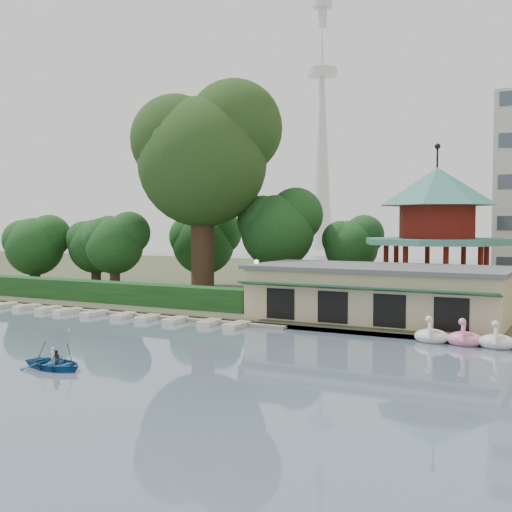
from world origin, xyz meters
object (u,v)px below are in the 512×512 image
Objects in this scene: boathouse at (378,292)px; big_tree at (205,151)px; pavilion at (436,222)px; rowboat_with_passengers at (55,359)px; dock at (102,311)px.

big_tree is at bearing 161.71° from boathouse.
big_tree reaches higher than pavilion.
pavilion is 2.58× the size of rowboat_with_passengers.
rowboat_with_passengers is (11.69, -16.84, 0.39)m from dock.
dock is 1.65× the size of big_tree.
boathouse is 23.09m from big_tree.
rowboat_with_passengers is at bearing -55.24° from dock.
dock is 29.14m from pavilion.
dock is 18.14m from big_tree.
dock is 6.50× the size of rowboat_with_passengers.
boathouse is 24.02m from rowboat_with_passengers.
big_tree is (-20.83, -3.80, 6.71)m from pavilion.
pavilion is (24.00, 14.80, 7.36)m from dock.
boathouse is at bearing 12.24° from dock.
big_tree is at bearing -169.66° from pavilion.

